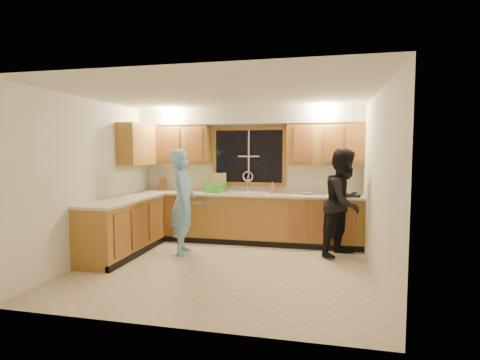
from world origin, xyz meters
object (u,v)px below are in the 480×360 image
Objects in this scene: woman at (344,202)px; soap_bottle at (272,187)px; sink at (246,196)px; stove at (104,235)px; dishwasher at (202,219)px; dish_crate at (216,188)px; man at (183,202)px; knife_block at (162,185)px; bowl at (306,193)px.

soap_bottle is (-1.27, 0.72, 0.15)m from woman.
stove is at bearing -134.61° from sink.
dishwasher is 2.47× the size of dish_crate.
dish_crate is at bearing 110.62° from woman.
sink reaches higher than stove.
dish_crate is (-2.33, 0.55, 0.12)m from woman.
man is at bearing 133.40° from woman.
man is 7.73× the size of knife_block.
dishwasher is 2.04m from stove.
dish_crate is (0.27, 0.02, 0.59)m from dishwasher.
stove is at bearing -147.18° from bowl.
sink is 1.11m from bowl.
soap_bottle is (0.48, 0.16, 0.16)m from sink.
stove is 2.26m from dish_crate.
dishwasher is at bearing -178.09° from bowl.
knife_block is (0.05, 1.99, 0.58)m from stove.
woman is (2.61, 0.43, 0.01)m from man.
woman is at bearing -17.60° from sink.
woman is 8.25× the size of soap_bottle.
sink is 0.50× the size of man.
dish_crate is 1.07m from soap_bottle.
knife_block is 1.06× the size of soap_bottle.
sink is at bearing -0.07° from dish_crate.
soap_bottle is (1.34, 1.15, 0.16)m from man.
sink is at bearing -57.52° from man.
sink is 3.75× the size of bowl.
bowl is (2.91, 1.88, 0.50)m from stove.
bowl is (1.11, 0.05, 0.08)m from sink.
knife_block reaches higher than bowl.
dishwasher is 1.47m from soap_bottle.
knife_block is 2.22m from soap_bottle.
dish_crate reaches higher than bowl.
dishwasher is 2.03m from bowl.
bowl is at bearing 1.69° from dish_crate.
man reaches higher than stove.
man is 2.64m from woman.
sink reaches higher than dish_crate.
knife_block is 0.68× the size of dish_crate.
soap_bottle is at bearing 94.54° from woman.
soap_bottle reaches higher than stove.
soap_bottle is 0.92× the size of bowl.
woman is 2.40m from dish_crate.
dish_crate reaches higher than dishwasher.
woman is at bearing -39.08° from knife_block.
man is 2.23m from bowl.
woman reaches higher than bowl.
dish_crate reaches higher than stove.
woman is at bearing -29.48° from soap_bottle.
bowl is at bearing 80.53° from woman.
knife_block is at bearing 21.29° from man.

